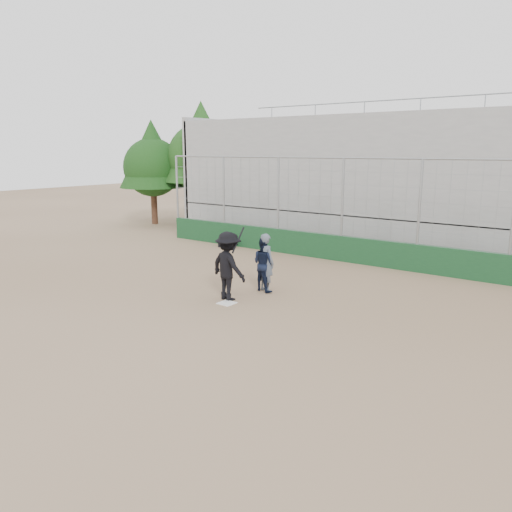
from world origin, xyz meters
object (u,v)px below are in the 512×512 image
Objects in this scene: batter_at_plate at (228,266)px; catcher_crouched at (263,273)px; umpire at (266,265)px; equipment_bag at (227,244)px.

catcher_crouched is (0.27, 1.34, -0.43)m from batter_at_plate.
umpire is at bearing 20.01° from catcher_crouched.
catcher_crouched is 0.70× the size of umpire.
equipment_bag is (-5.45, 4.77, -0.41)m from catcher_crouched.
umpire reaches higher than equipment_bag.
equipment_bag is at bearing -25.17° from umpire.
batter_at_plate is at bearing -101.42° from catcher_crouched.
umpire reaches higher than catcher_crouched.
umpire is 7.31m from equipment_bag.
umpire is (0.08, 0.03, 0.25)m from catcher_crouched.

